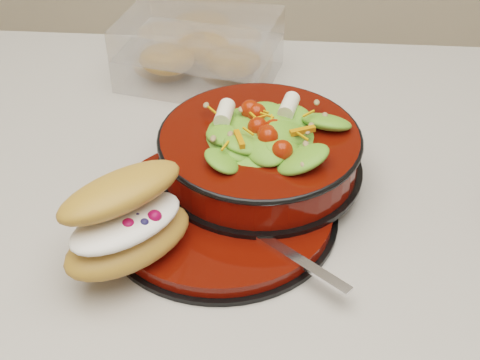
# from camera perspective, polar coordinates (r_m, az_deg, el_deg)

# --- Properties ---
(dinner_plate) EXTENTS (0.26, 0.26, 0.02)m
(dinner_plate) POSITION_cam_1_polar(r_m,az_deg,el_deg) (0.75, -1.57, -2.68)
(dinner_plate) COLOR black
(dinner_plate) RESTS_ON island_counter
(salad_bowl) EXTENTS (0.24, 0.24, 0.10)m
(salad_bowl) POSITION_cam_1_polar(r_m,az_deg,el_deg) (0.77, 1.69, 3.13)
(salad_bowl) COLOR black
(salad_bowl) RESTS_ON dinner_plate
(croissant) EXTENTS (0.15, 0.17, 0.09)m
(croissant) POSITION_cam_1_polar(r_m,az_deg,el_deg) (0.67, -9.58, -3.42)
(croissant) COLOR #B66E37
(croissant) RESTS_ON dinner_plate
(fork) EXTENTS (0.14, 0.12, 0.00)m
(fork) POSITION_cam_1_polar(r_m,az_deg,el_deg) (0.69, 3.29, -5.73)
(fork) COLOR silver
(fork) RESTS_ON dinner_plate
(pastry_box) EXTENTS (0.24, 0.20, 0.09)m
(pastry_box) POSITION_cam_1_polar(r_m,az_deg,el_deg) (1.00, -3.46, 10.99)
(pastry_box) COLOR white
(pastry_box) RESTS_ON island_counter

